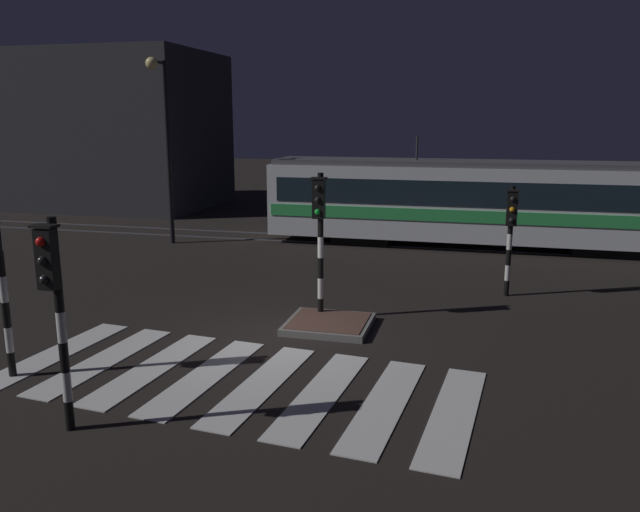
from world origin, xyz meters
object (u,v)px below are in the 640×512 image
at_px(traffic_light_median_centre, 320,225).
at_px(traffic_light_kerb_mid_left, 54,294).
at_px(traffic_light_corner_far_right, 511,225).
at_px(tram, 479,201).
at_px(street_lamp_trackside_left, 164,129).

height_order(traffic_light_median_centre, traffic_light_kerb_mid_left, traffic_light_median_centre).
height_order(traffic_light_median_centre, traffic_light_corner_far_right, traffic_light_median_centre).
relative_size(traffic_light_corner_far_right, tram, 0.19).
xyz_separation_m(traffic_light_corner_far_right, street_lamp_trackside_left, (-12.44, 4.40, 2.41)).
bearing_deg(traffic_light_kerb_mid_left, traffic_light_median_centre, 69.36).
height_order(traffic_light_corner_far_right, traffic_light_kerb_mid_left, traffic_light_kerb_mid_left).
distance_m(traffic_light_median_centre, tram, 10.63).
bearing_deg(traffic_light_corner_far_right, street_lamp_trackside_left, 160.53).
bearing_deg(traffic_light_kerb_mid_left, tram, 69.82).
xyz_separation_m(traffic_light_median_centre, traffic_light_kerb_mid_left, (-2.42, -6.43, -0.11)).
bearing_deg(traffic_light_corner_far_right, tram, 97.22).
bearing_deg(traffic_light_kerb_mid_left, street_lamp_trackside_left, 111.57).
distance_m(traffic_light_median_centre, street_lamp_trackside_left, 11.22).
distance_m(traffic_light_corner_far_right, tram, 6.83).
bearing_deg(street_lamp_trackside_left, traffic_light_median_centre, -43.67).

